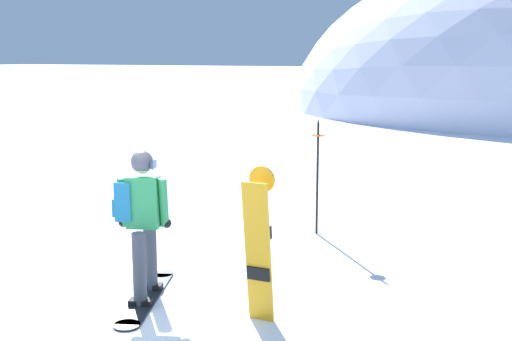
{
  "coord_description": "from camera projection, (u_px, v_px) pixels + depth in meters",
  "views": [
    {
      "loc": [
        4.12,
        -5.1,
        2.74
      ],
      "look_at": [
        0.01,
        3.65,
        1.0
      ],
      "focal_mm": 44.83,
      "sensor_mm": 36.0,
      "label": 1
    }
  ],
  "objects": [
    {
      "name": "snowboarder_main",
      "position": [
        141.0,
        221.0,
        7.16
      ],
      "size": [
        0.81,
        1.75,
        1.71
      ],
      "color": "black",
      "rests_on": "ground"
    },
    {
      "name": "spare_snowboard",
      "position": [
        259.0,
        245.0,
        6.52
      ],
      "size": [
        0.28,
        0.23,
        1.65
      ],
      "color": "orange",
      "rests_on": "ground"
    },
    {
      "name": "ground_plane",
      "position": [
        108.0,
        319.0,
        6.75
      ],
      "size": [
        300.0,
        300.0,
        0.0
      ],
      "primitive_type": "plane",
      "color": "white"
    },
    {
      "name": "piste_marker_near",
      "position": [
        318.0,
        169.0,
        9.8
      ],
      "size": [
        0.2,
        0.2,
        1.81
      ],
      "color": "black",
      "rests_on": "ground"
    }
  ]
}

